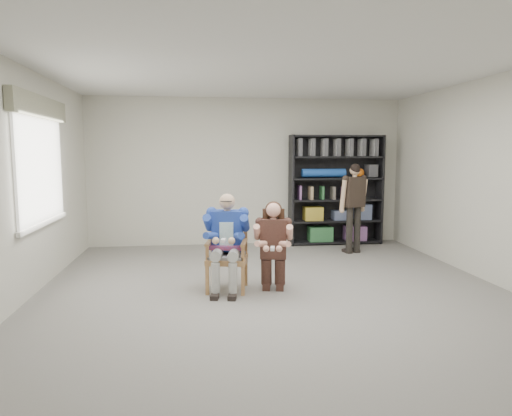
{
  "coord_description": "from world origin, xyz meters",
  "views": [
    {
      "loc": [
        -0.95,
        -5.24,
        1.76
      ],
      "look_at": [
        -0.2,
        0.6,
        1.05
      ],
      "focal_mm": 32.0,
      "sensor_mm": 36.0,
      "label": 1
    }
  ],
  "objects": [
    {
      "name": "room_shell",
      "position": [
        0.0,
        0.0,
        1.4
      ],
      "size": [
        6.0,
        7.0,
        2.8
      ],
      "primitive_type": null,
      "color": "beige",
      "rests_on": "ground"
    },
    {
      "name": "floor",
      "position": [
        0.0,
        0.0,
        0.0
      ],
      "size": [
        6.0,
        7.0,
        0.01
      ],
      "primitive_type": "cube",
      "color": "slate",
      "rests_on": "ground"
    },
    {
      "name": "window_left",
      "position": [
        -2.95,
        1.0,
        1.63
      ],
      "size": [
        0.16,
        2.0,
        1.75
      ],
      "primitive_type": null,
      "color": "white",
      "rests_on": "room_shell"
    },
    {
      "name": "armchair",
      "position": [
        -0.59,
        0.49,
        0.49
      ],
      "size": [
        0.66,
        0.64,
        0.97
      ],
      "primitive_type": null,
      "rotation": [
        0.0,
        0.0,
        -0.19
      ],
      "color": "#A77F3B",
      "rests_on": "floor"
    },
    {
      "name": "seated_man",
      "position": [
        -0.59,
        0.49,
        0.63
      ],
      "size": [
        0.68,
        0.85,
        1.26
      ],
      "primitive_type": null,
      "rotation": [
        0.0,
        0.0,
        -0.19
      ],
      "color": "navy",
      "rests_on": "floor"
    },
    {
      "name": "kneeling_woman",
      "position": [
        -0.01,
        0.37,
        0.58
      ],
      "size": [
        0.62,
        0.85,
        1.15
      ],
      "primitive_type": null,
      "rotation": [
        0.0,
        0.0,
        -0.19
      ],
      "color": "#311C19",
      "rests_on": "floor"
    },
    {
      "name": "bookshelf",
      "position": [
        1.7,
        3.28,
        1.05
      ],
      "size": [
        1.8,
        0.38,
        2.1
      ],
      "primitive_type": null,
      "color": "black",
      "rests_on": "floor"
    },
    {
      "name": "standing_man",
      "position": [
        1.76,
        2.41,
        0.79
      ],
      "size": [
        0.55,
        0.4,
        1.58
      ],
      "primitive_type": null,
      "rotation": [
        0.0,
        0.0,
        0.29
      ],
      "color": "black",
      "rests_on": "floor"
    }
  ]
}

